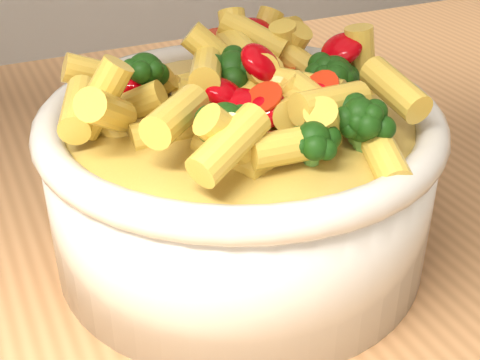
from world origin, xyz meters
name	(u,v)px	position (x,y,z in m)	size (l,w,h in m)	color
table	(244,310)	(0.00, 0.00, 0.80)	(1.20, 0.80, 0.90)	#B87F4F
serving_bowl	(240,178)	(-0.02, -0.04, 0.96)	(0.26, 0.26, 0.11)	silver
pasta_salad	(240,82)	(-0.02, -0.04, 1.03)	(0.21, 0.21, 0.05)	gold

